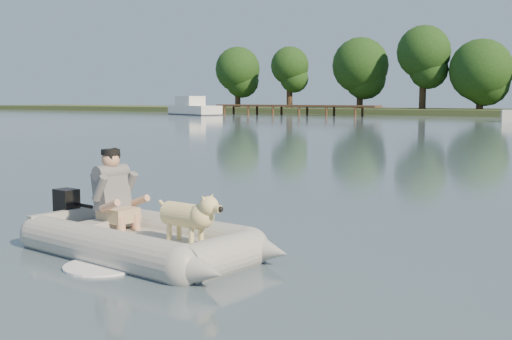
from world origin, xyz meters
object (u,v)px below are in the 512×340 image
Objects in this scene: dinghy at (145,208)px; dog at (185,219)px; man at (112,188)px; dock at (294,110)px; cabin_cruiser at (194,105)px.

dinghy reaches higher than dog.
man is 1.26m from dog.
cabin_cruiser is at bearing -154.63° from dock.
dinghy is 0.67m from man.
dock reaches higher than dog.
dinghy is 4.99× the size of dog.
dog is (0.60, -0.02, -0.06)m from dinghy.
cabin_cruiser is at bearing 133.16° from man.
cabin_cruiser reaches higher than man.
dinghy reaches higher than dock.
dog is 0.12× the size of cabin_cruiser.
dock is at bearing 123.55° from dinghy.
dock is at bearing 48.30° from cabin_cruiser.
cabin_cruiser is (-35.44, 47.57, 0.42)m from dinghy.
dinghy is 4.32× the size of man.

